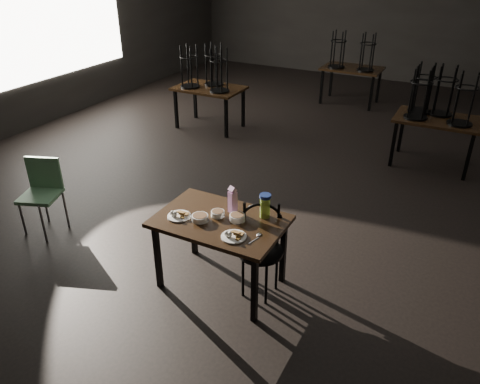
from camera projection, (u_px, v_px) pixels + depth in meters
The scene contains 15 objects.
room at pixel (302, 5), 5.93m from camera, with size 12.00×12.04×3.22m.
main_table at pixel (220, 226), 4.39m from camera, with size 1.20×0.80×0.75m.
plate_left at pixel (179, 215), 4.39m from camera, with size 0.22×0.22×0.07m.
plate_right at pixel (233, 235), 4.08m from camera, with size 0.23×0.23×0.07m.
bowl_near at pixel (218, 213), 4.40m from camera, with size 0.13×0.13×0.05m.
bowl_far at pixel (237, 217), 4.33m from camera, with size 0.15×0.15×0.06m.
bowl_big at pixel (200, 218), 4.33m from camera, with size 0.16×0.16×0.05m.
juice_carton at pixel (233, 200), 4.42m from camera, with size 0.09×0.09×0.27m.
water_bottle at pixel (265, 206), 4.34m from camera, with size 0.12×0.12×0.24m.
spoon at pixel (258, 235), 4.11m from camera, with size 0.05×0.20×0.01m.
bentwood_chair at pixel (261, 243), 4.40m from camera, with size 0.48×0.48×0.90m.
school_chair at pixel (42, 189), 5.37m from camera, with size 0.52×0.52×0.87m.
bg_table_left at pixel (209, 86), 8.30m from camera, with size 1.20×0.80×1.48m.
bg_table_right at pixel (437, 114), 6.86m from camera, with size 1.20×0.80×1.48m.
bg_table_far at pixel (352, 68), 9.61m from camera, with size 1.20×0.80×1.48m.
Camera 1 is at (2.19, -5.99, 3.03)m, focal length 35.00 mm.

